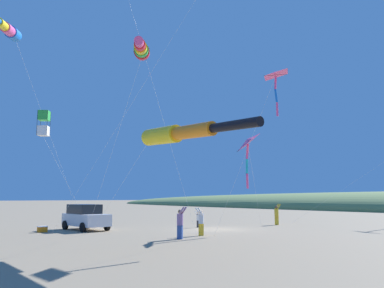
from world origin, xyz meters
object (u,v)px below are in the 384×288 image
(person_child_grey_jacket, at_px, (198,219))
(kite_windsock_red_high_left, at_px, (8,30))
(kite_delta_black_fish_shape, at_px, (275,75))
(cooler_box, at_px, (42,229))
(person_child_green_jacket, at_px, (277,213))
(person_adult_flyer, at_px, (201,220))
(person_bystander_far, at_px, (180,221))
(parked_car, at_px, (85,217))
(kite_box_yellow_midlevel, at_px, (44,123))
(kite_windsock_long_streamer_right, at_px, (141,49))
(kite_windsock_striped_overhead, at_px, (178,133))
(kite_delta_green_low_center, at_px, (247,143))

(person_child_grey_jacket, distance_m, kite_windsock_red_high_left, 18.74)
(kite_delta_black_fish_shape, bearing_deg, cooler_box, -56.91)
(person_child_grey_jacket, bearing_deg, person_child_green_jacket, 165.44)
(person_adult_flyer, relative_size, kite_windsock_red_high_left, 0.15)
(cooler_box, bearing_deg, person_bystander_far, 119.21)
(cooler_box, distance_m, person_child_green_jacket, 18.98)
(parked_car, bearing_deg, kite_windsock_red_high_left, 41.04)
(person_adult_flyer, xyz_separation_m, kite_box_yellow_midlevel, (8.44, -5.01, 5.97))
(kite_windsock_long_streamer_right, bearing_deg, person_child_green_jacket, -156.67)
(cooler_box, height_order, kite_delta_black_fish_shape, kite_delta_black_fish_shape)
(kite_delta_black_fish_shape, bearing_deg, person_adult_flyer, -74.04)
(person_child_green_jacket, height_order, kite_windsock_striped_overhead, kite_windsock_striped_overhead)
(kite_box_yellow_midlevel, relative_size, kite_windsock_red_high_left, 0.65)
(person_child_grey_jacket, xyz_separation_m, kite_windsock_striped_overhead, (9.17, 10.48, 4.54))
(kite_windsock_red_high_left, bearing_deg, kite_delta_black_fish_shape, 150.09)
(parked_car, relative_size, kite_windsock_red_high_left, 0.38)
(kite_windsock_striped_overhead, bearing_deg, cooler_box, -81.55)
(person_child_grey_jacket, xyz_separation_m, kite_delta_green_low_center, (0.62, 6.24, 5.30))
(person_child_grey_jacket, relative_size, person_bystander_far, 0.69)
(person_adult_flyer, distance_m, kite_windsock_striped_overhead, 8.50)
(kite_delta_black_fish_shape, bearing_deg, kite_windsock_red_high_left, -29.91)
(kite_windsock_long_streamer_right, bearing_deg, kite_windsock_red_high_left, -54.57)
(cooler_box, xyz_separation_m, kite_windsock_long_streamer_right, (-0.55, 12.47, 8.95))
(kite_windsock_red_high_left, bearing_deg, kite_delta_green_low_center, 167.96)
(person_adult_flyer, bearing_deg, person_child_green_jacket, -162.42)
(parked_car, relative_size, person_child_green_jacket, 2.47)
(person_child_grey_jacket, bearing_deg, kite_box_yellow_midlevel, 1.67)
(kite_delta_green_low_center, bearing_deg, kite_box_yellow_midlevel, -26.69)
(kite_delta_black_fish_shape, bearing_deg, parked_car, -67.09)
(person_child_green_jacket, distance_m, kite_windsock_striped_overhead, 18.96)
(person_child_green_jacket, bearing_deg, parked_car, -17.61)
(parked_car, xyz_separation_m, person_child_grey_jacket, (-8.12, 2.99, -0.26))
(person_adult_flyer, bearing_deg, kite_box_yellow_midlevel, -30.71)
(person_adult_flyer, distance_m, kite_windsock_long_streamer_right, 11.41)
(kite_delta_green_low_center, bearing_deg, kite_windsock_red_high_left, -12.04)
(kite_windsock_striped_overhead, bearing_deg, kite_windsock_red_high_left, -50.73)
(person_child_grey_jacket, bearing_deg, parked_car, -20.23)
(cooler_box, height_order, kite_delta_green_low_center, kite_delta_green_low_center)
(person_adult_flyer, distance_m, person_bystander_far, 2.32)
(person_child_green_jacket, relative_size, kite_box_yellow_midlevel, 0.23)
(kite_windsock_striped_overhead, height_order, kite_box_yellow_midlevel, kite_box_yellow_midlevel)
(person_adult_flyer, xyz_separation_m, kite_windsock_red_high_left, (11.28, -2.23, 10.29))
(person_child_green_jacket, xyz_separation_m, kite_delta_green_low_center, (7.80, 4.38, 5.01))
(parked_car, xyz_separation_m, kite_windsock_striped_overhead, (1.05, 13.47, 4.27))
(cooler_box, bearing_deg, kite_windsock_red_high_left, 56.61)
(parked_car, distance_m, kite_delta_green_low_center, 12.92)
(kite_box_yellow_midlevel, bearing_deg, cooler_box, -109.48)
(person_adult_flyer, height_order, kite_windsock_long_streamer_right, kite_windsock_long_streamer_right)
(person_child_green_jacket, distance_m, person_child_grey_jacket, 7.43)
(person_child_grey_jacket, distance_m, kite_delta_green_low_center, 8.22)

